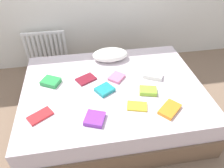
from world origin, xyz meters
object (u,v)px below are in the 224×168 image
at_px(textbook_purple, 95,119).
at_px(textbook_maroon, 86,79).
at_px(textbook_lime, 148,91).
at_px(textbook_yellow, 137,106).
at_px(textbook_teal, 105,90).
at_px(textbook_red, 40,116).
at_px(textbook_white, 153,75).
at_px(bed, 113,102).
at_px(radiator, 46,49).
at_px(textbook_green, 51,82).
at_px(textbook_orange, 170,109).
at_px(textbook_pink, 117,77).
at_px(pillow, 110,55).

xyz_separation_m(textbook_purple, textbook_maroon, (-0.04, 0.61, -0.01)).
bearing_deg(textbook_lime, textbook_purple, -139.49).
bearing_deg(textbook_lime, textbook_yellow, -117.34).
bearing_deg(textbook_teal, textbook_red, 170.87).
bearing_deg(textbook_teal, textbook_white, -16.42).
relative_size(textbook_purple, textbook_maroon, 0.82).
xyz_separation_m(bed, radiator, (-0.83, 1.20, 0.11)).
bearing_deg(textbook_green, textbook_purple, -26.83).
bearing_deg(textbook_orange, textbook_lime, 73.07).
bearing_deg(radiator, textbook_orange, -51.75).
height_order(textbook_white, textbook_orange, textbook_white).
height_order(textbook_green, textbook_lime, textbook_green).
xyz_separation_m(bed, textbook_pink, (0.06, 0.11, 0.27)).
xyz_separation_m(textbook_yellow, textbook_white, (0.30, 0.44, 0.01)).
distance_m(bed, textbook_maroon, 0.41).
relative_size(bed, textbook_green, 10.68).
xyz_separation_m(pillow, textbook_red, (-0.80, -0.86, -0.06)).
xyz_separation_m(textbook_purple, textbook_pink, (0.31, 0.58, -0.01)).
bearing_deg(textbook_white, textbook_purple, -117.87).
distance_m(textbook_yellow, textbook_red, 0.93).
relative_size(bed, textbook_orange, 8.68).
relative_size(textbook_white, textbook_teal, 1.19).
xyz_separation_m(radiator, textbook_green, (0.16, -1.05, 0.17)).
distance_m(radiator, textbook_yellow, 1.87).
relative_size(bed, textbook_lime, 11.15).
height_order(bed, textbook_lime, textbook_lime).
bearing_deg(textbook_pink, bed, -168.30).
xyz_separation_m(textbook_orange, textbook_pink, (-0.41, 0.58, -0.00)).
distance_m(textbook_maroon, textbook_orange, 0.98).
bearing_deg(bed, textbook_green, 167.60).
distance_m(textbook_yellow, textbook_orange, 0.31).
bearing_deg(textbook_yellow, textbook_purple, -150.64).
relative_size(textbook_teal, textbook_lime, 0.99).
bearing_deg(textbook_green, textbook_yellow, -2.57).
distance_m(textbook_yellow, textbook_teal, 0.40).
relative_size(textbook_teal, textbook_pink, 1.03).
height_order(textbook_green, textbook_teal, textbook_green).
xyz_separation_m(textbook_red, textbook_pink, (0.81, 0.45, 0.01)).
relative_size(textbook_green, textbook_orange, 0.81).
bearing_deg(textbook_teal, textbook_lime, -43.14).
bearing_deg(bed, textbook_purple, -117.91).
bearing_deg(textbook_yellow, textbook_white, 71.05).
xyz_separation_m(textbook_maroon, textbook_teal, (0.18, -0.23, 0.01)).
bearing_deg(textbook_maroon, radiator, 88.76).
distance_m(textbook_red, textbook_teal, 0.70).
distance_m(textbook_orange, textbook_pink, 0.71).
bearing_deg(pillow, bed, -95.97).
bearing_deg(textbook_lime, textbook_orange, -51.10).
bearing_deg(textbook_orange, pillow, 71.87).
bearing_deg(textbook_green, textbook_teal, 6.86).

